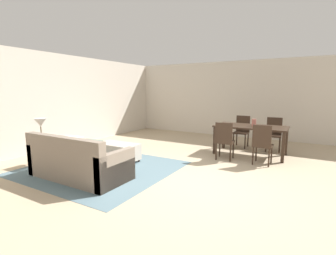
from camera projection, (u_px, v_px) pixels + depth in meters
ground_plane at (189, 182)px, 4.54m from camera, size 10.80×10.80×0.00m
wall_back at (251, 100)px, 8.61m from camera, size 9.00×0.12×2.70m
wall_left at (54, 102)px, 6.99m from camera, size 0.12×11.00×2.70m
area_rug at (102, 168)px, 5.33m from camera, size 3.00×2.80×0.01m
couch at (78, 163)px, 4.72m from camera, size 1.97×0.90×0.86m
ottoman_table at (118, 151)px, 5.82m from camera, size 0.99×0.53×0.43m
side_table at (42, 147)px, 5.43m from camera, size 0.40×0.40×0.54m
table_lamp at (40, 124)px, 5.36m from camera, size 0.26×0.26×0.52m
dining_table at (251, 129)px, 6.38m from camera, size 1.77×0.90×0.76m
dining_chair_near_left at (224, 139)px, 5.90m from camera, size 0.43×0.43×0.92m
dining_chair_near_right at (262, 142)px, 5.49m from camera, size 0.41×0.41×0.92m
dining_chair_far_left at (242, 129)px, 7.33m from camera, size 0.41×0.41×0.92m
dining_chair_far_right at (274, 132)px, 6.85m from camera, size 0.43×0.43×0.92m
vase_centerpiece at (254, 123)px, 6.29m from camera, size 0.11×0.11×0.19m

